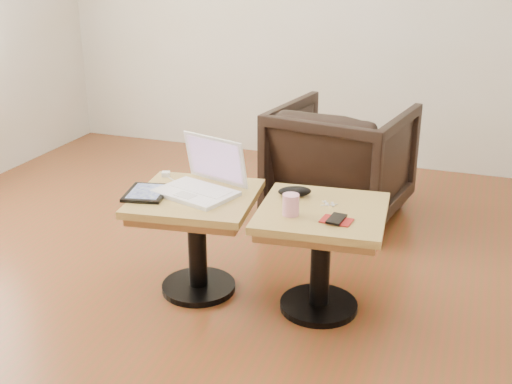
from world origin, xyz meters
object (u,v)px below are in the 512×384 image
(laptop, at_px, (202,182))
(striped_cup, at_px, (291,205))
(side_table_right, at_px, (321,235))
(side_table_left, at_px, (196,219))
(armchair, at_px, (341,161))

(laptop, bearing_deg, striped_cup, 2.96)
(side_table_right, bearing_deg, side_table_left, 177.68)
(laptop, relative_size, striped_cup, 4.56)
(side_table_right, height_order, laptop, laptop)
(laptop, height_order, striped_cup, laptop)
(side_table_right, relative_size, armchair, 0.78)
(laptop, xyz_separation_m, striped_cup, (0.45, -0.12, -0.00))
(laptop, relative_size, armchair, 0.55)
(striped_cup, bearing_deg, side_table_right, 43.60)
(laptop, height_order, armchair, laptop)
(side_table_left, xyz_separation_m, armchair, (0.42, 1.12, -0.02))
(side_table_left, xyz_separation_m, striped_cup, (0.47, -0.08, 0.17))
(laptop, distance_m, armchair, 1.17)
(side_table_left, relative_size, laptop, 1.45)
(side_table_left, bearing_deg, striped_cup, -16.48)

